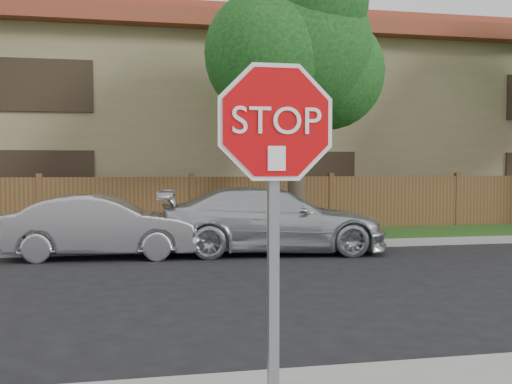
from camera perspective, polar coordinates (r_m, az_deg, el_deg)
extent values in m
plane|color=black|center=(5.62, 5.71, -17.13)|extent=(90.00, 90.00, 0.00)
cube|color=gray|center=(13.42, -4.74, -5.30)|extent=(70.00, 0.30, 0.15)
cube|color=#1E4714|center=(15.05, -5.49, -4.52)|extent=(70.00, 3.00, 0.12)
cube|color=#54391D|center=(16.56, -6.09, -1.32)|extent=(70.00, 0.12, 1.60)
cube|color=#908159|center=(22.14, -7.51, 5.32)|extent=(34.00, 8.00, 6.00)
cube|color=brown|center=(22.54, -7.56, 13.60)|extent=(35.20, 9.20, 0.50)
cube|color=brown|center=(22.66, -7.57, 15.09)|extent=(33.00, 5.50, 0.70)
cylinder|color=#382B21|center=(15.31, 3.88, 2.73)|extent=(0.44, 0.44, 3.92)
sphere|color=#113913|center=(15.60, 3.91, 13.59)|extent=(3.80, 3.80, 3.80)
sphere|color=#113913|center=(16.04, 6.77, 11.24)|extent=(3.00, 3.00, 3.00)
sphere|color=#113913|center=(14.97, 1.30, 12.98)|extent=(3.20, 3.20, 3.20)
cube|color=gray|center=(3.77, 1.65, -7.19)|extent=(0.06, 0.06, 2.30)
cylinder|color=white|center=(3.66, 1.90, 6.66)|extent=(1.01, 0.02, 1.01)
cylinder|color=#C1070A|center=(3.65, 1.94, 6.67)|extent=(0.93, 0.02, 0.93)
cube|color=white|center=(3.63, 1.99, 3.22)|extent=(0.11, 0.00, 0.15)
imported|color=#A2A1A6|center=(12.72, -14.37, -3.20)|extent=(4.03, 1.68, 1.29)
imported|color=silver|center=(13.05, 1.60, -2.69)|extent=(5.10, 2.49, 1.43)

